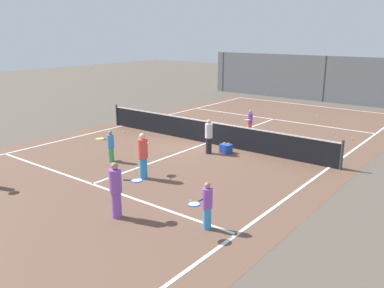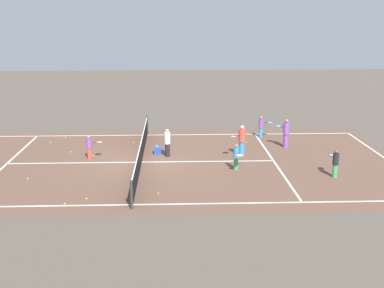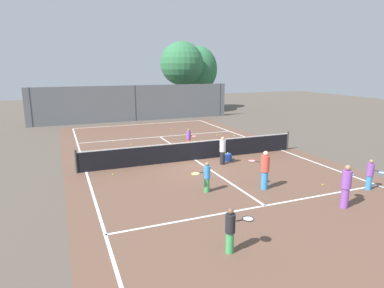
% 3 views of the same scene
% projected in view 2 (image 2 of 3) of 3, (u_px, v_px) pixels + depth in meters
% --- Properties ---
extents(ground_plane, '(80.00, 80.00, 0.00)m').
position_uv_depth(ground_plane, '(142.00, 162.00, 23.89)').
color(ground_plane, brown).
extents(court_surface, '(13.00, 25.00, 0.01)m').
position_uv_depth(court_surface, '(142.00, 162.00, 23.89)').
color(court_surface, brown).
rests_on(court_surface, ground_plane).
extents(tennis_net, '(11.90, 0.10, 1.10)m').
position_uv_depth(tennis_net, '(141.00, 152.00, 23.76)').
color(tennis_net, '#333833').
rests_on(tennis_net, ground_plane).
extents(player_0, '(0.46, 0.83, 1.17)m').
position_uv_depth(player_0, '(90.00, 147.00, 24.28)').
color(player_0, '#E54C3F').
rests_on(player_0, ground_plane).
extents(player_1, '(0.74, 0.85, 1.57)m').
position_uv_depth(player_1, '(242.00, 140.00, 24.76)').
color(player_1, '#388CD8').
rests_on(player_1, ground_plane).
extents(player_2, '(0.33, 0.83, 1.24)m').
position_uv_depth(player_2, '(261.00, 126.00, 28.55)').
color(player_2, '#388CD8').
rests_on(player_2, ground_plane).
extents(player_3, '(0.84, 0.40, 1.21)m').
position_uv_depth(player_3, '(236.00, 157.00, 22.57)').
color(player_3, '#3FA559').
rests_on(player_3, ground_plane).
extents(player_4, '(0.83, 0.33, 1.24)m').
position_uv_depth(player_4, '(335.00, 163.00, 21.57)').
color(player_4, '#3FA559').
rests_on(player_4, ground_plane).
extents(player_5, '(0.86, 0.71, 1.54)m').
position_uv_depth(player_5, '(286.00, 133.00, 26.36)').
color(player_5, purple).
rests_on(player_5, ground_plane).
extents(player_6, '(0.30, 0.30, 1.41)m').
position_uv_depth(player_6, '(167.00, 142.00, 24.69)').
color(player_6, '#232328').
rests_on(player_6, ground_plane).
extents(ball_crate, '(0.43, 0.35, 0.43)m').
position_uv_depth(ball_crate, '(158.00, 150.00, 25.30)').
color(ball_crate, blue).
rests_on(ball_crate, ground_plane).
extents(tennis_ball_1, '(0.07, 0.07, 0.07)m').
position_uv_depth(tennis_ball_1, '(66.00, 138.00, 28.46)').
color(tennis_ball_1, '#CCE533').
rests_on(tennis_ball_1, ground_plane).
extents(tennis_ball_2, '(0.07, 0.07, 0.07)m').
position_uv_depth(tennis_ball_2, '(71.00, 152.00, 25.55)').
color(tennis_ball_2, '#CCE533').
rests_on(tennis_ball_2, ground_plane).
extents(tennis_ball_4, '(0.07, 0.07, 0.07)m').
position_uv_depth(tennis_ball_4, '(93.00, 156.00, 24.90)').
color(tennis_ball_4, '#CCE533').
rests_on(tennis_ball_4, ground_plane).
extents(tennis_ball_5, '(0.07, 0.07, 0.07)m').
position_uv_depth(tennis_ball_5, '(28.00, 179.00, 21.39)').
color(tennis_ball_5, '#CCE533').
rests_on(tennis_ball_5, ground_plane).
extents(tennis_ball_6, '(0.07, 0.07, 0.07)m').
position_uv_depth(tennis_ball_6, '(51.00, 142.00, 27.42)').
color(tennis_ball_6, '#CCE533').
rests_on(tennis_ball_6, ground_plane).
extents(tennis_ball_7, '(0.07, 0.07, 0.07)m').
position_uv_depth(tennis_ball_7, '(65.00, 204.00, 18.59)').
color(tennis_ball_7, '#CCE533').
rests_on(tennis_ball_7, ground_plane).
extents(tennis_ball_8, '(0.07, 0.07, 0.07)m').
position_uv_depth(tennis_ball_8, '(86.00, 199.00, 19.08)').
color(tennis_ball_8, '#CCE533').
rests_on(tennis_ball_8, ground_plane).
extents(tennis_ball_9, '(0.07, 0.07, 0.07)m').
position_uv_depth(tennis_ball_9, '(158.00, 194.00, 19.65)').
color(tennis_ball_9, '#CCE533').
rests_on(tennis_ball_9, ground_plane).
extents(tennis_ball_10, '(0.07, 0.07, 0.07)m').
position_uv_depth(tennis_ball_10, '(134.00, 143.00, 27.40)').
color(tennis_ball_10, '#CCE533').
rests_on(tennis_ball_10, ground_plane).
extents(tennis_ball_11, '(0.07, 0.07, 0.07)m').
position_uv_depth(tennis_ball_11, '(246.00, 143.00, 27.38)').
color(tennis_ball_11, '#CCE533').
rests_on(tennis_ball_11, ground_plane).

